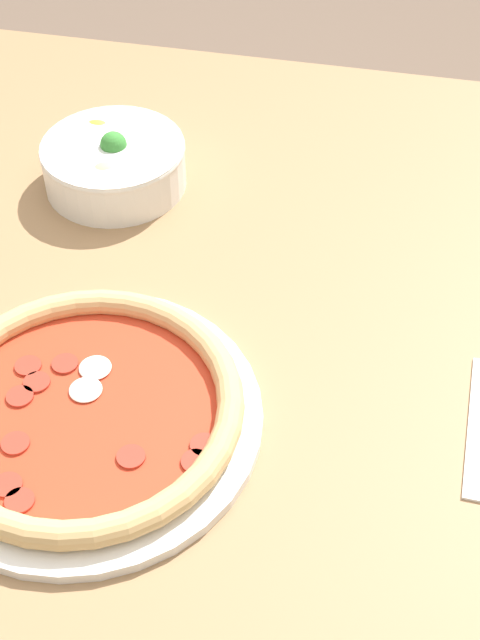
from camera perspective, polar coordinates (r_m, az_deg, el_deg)
The scene contains 4 objects.
ground_plane at distance 1.56m, azimuth -4.59°, elevation -18.47°, with size 8.00×8.00×0.00m, color brown.
dining_table at distance 1.03m, azimuth -6.64°, elevation -2.79°, with size 1.15×1.08×0.73m.
pizza at distance 0.85m, azimuth -9.91°, elevation -5.72°, with size 0.33×0.33×0.04m.
bowl at distance 1.11m, azimuth -8.08°, elevation 10.02°, with size 0.17×0.17×0.07m.
Camera 1 is at (0.26, -0.63, 1.40)m, focal length 50.00 mm.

